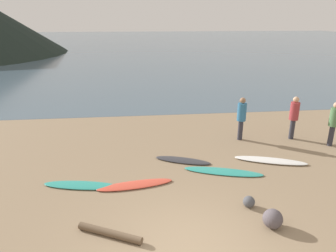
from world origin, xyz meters
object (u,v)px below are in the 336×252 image
(surfboard_0, at_px, (81,185))
(surfboard_2, at_px, (183,160))
(beach_rock_far, at_px, (273,219))
(driftwood_log, at_px, (110,233))
(beach_rock_near, at_px, (249,202))
(surfboard_1, at_px, (135,185))
(surfboard_3, at_px, (223,172))
(person_0, at_px, (294,114))
(person_2, at_px, (242,115))
(surfboard_4, at_px, (271,160))
(person_1, at_px, (334,120))

(surfboard_0, distance_m, surfboard_2, 3.60)
(beach_rock_far, bearing_deg, driftwood_log, 178.56)
(surfboard_0, xyz_separation_m, beach_rock_near, (4.66, -1.61, 0.12))
(surfboard_1, height_order, beach_rock_near, beach_rock_near)
(surfboard_3, bearing_deg, person_0, 53.39)
(driftwood_log, distance_m, beach_rock_far, 3.92)
(surfboard_0, xyz_separation_m, beach_rock_far, (4.92, -2.51, 0.21))
(surfboard_3, relative_size, person_2, 1.43)
(person_2, distance_m, beach_rock_far, 5.85)
(surfboard_4, distance_m, person_2, 2.45)
(surfboard_3, distance_m, person_1, 5.27)
(surfboard_2, xyz_separation_m, person_1, (6.06, 0.79, 1.01))
(surfboard_0, xyz_separation_m, person_2, (6.03, 3.18, 1.03))
(person_0, bearing_deg, surfboard_4, -21.09)
(surfboard_1, xyz_separation_m, person_1, (7.77, 2.31, 1.01))
(person_1, bearing_deg, surfboard_0, 34.01)
(surfboard_3, bearing_deg, beach_rock_far, -64.65)
(surfboard_2, relative_size, person_0, 1.10)
(person_1, distance_m, beach_rock_near, 6.11)
(surfboard_4, relative_size, beach_rock_far, 5.20)
(surfboard_1, xyz_separation_m, person_0, (6.59, 3.20, 1.03))
(surfboard_3, bearing_deg, surfboard_4, 35.34)
(surfboard_3, distance_m, driftwood_log, 4.49)
(surfboard_1, height_order, person_0, person_0)
(surfboard_0, bearing_deg, beach_rock_far, -15.89)
(surfboard_4, bearing_deg, surfboard_3, -142.73)
(person_0, height_order, beach_rock_far, person_0)
(surfboard_3, distance_m, beach_rock_near, 2.00)
(person_2, distance_m, beach_rock_near, 5.06)
(surfboard_2, bearing_deg, surfboard_0, -135.54)
(driftwood_log, bearing_deg, surfboard_0, 112.81)
(surfboard_3, xyz_separation_m, person_2, (1.50, 2.80, 1.03))
(surfboard_0, xyz_separation_m, driftwood_log, (1.01, -2.41, 0.05))
(surfboard_0, relative_size, beach_rock_far, 4.84)
(surfboard_2, distance_m, person_1, 6.20)
(surfboard_2, xyz_separation_m, person_2, (2.70, 1.81, 1.02))
(surfboard_1, bearing_deg, beach_rock_far, -44.05)
(person_2, bearing_deg, surfboard_0, -119.52)
(beach_rock_far, bearing_deg, surfboard_1, 144.57)
(surfboard_2, height_order, driftwood_log, driftwood_log)
(surfboard_0, distance_m, person_1, 9.69)
(person_2, bearing_deg, beach_rock_near, -73.25)
(surfboard_0, bearing_deg, surfboard_3, 15.94)
(surfboard_0, distance_m, person_0, 8.82)
(surfboard_3, bearing_deg, person_2, 79.43)
(surfboard_0, distance_m, surfboard_3, 4.55)
(person_2, height_order, driftwood_log, person_2)
(person_1, xyz_separation_m, driftwood_log, (-8.38, -4.56, -0.96))
(person_1, distance_m, beach_rock_far, 6.51)
(person_2, bearing_deg, surfboard_1, -110.17)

